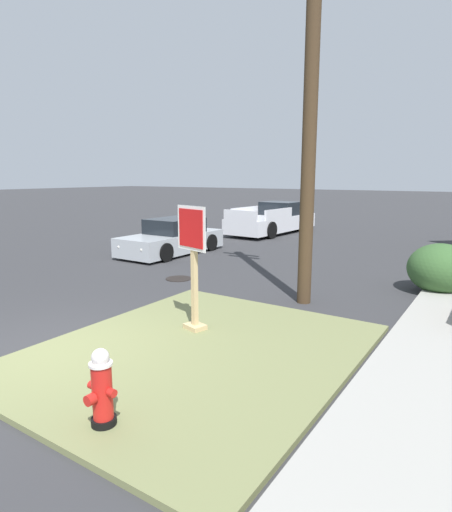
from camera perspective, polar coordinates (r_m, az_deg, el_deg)
name	(u,v)px	position (r m, az deg, el deg)	size (l,w,h in m)	color
ground_plane	(44,354)	(7.41, -23.14, -11.98)	(160.00, 160.00, 0.00)	#333335
grass_corner_patch	(197,351)	(6.87, -3.85, -12.55)	(4.54, 5.44, 0.08)	olive
fire_hydrant	(102,389)	(4.97, -16.27, -16.75)	(0.38, 0.34, 0.87)	black
stop_sign	(193,270)	(7.37, -4.37, -1.86)	(0.73, 0.36, 2.17)	tan
manhole_cover	(179,279)	(11.62, -6.34, -3.03)	(0.70, 0.70, 0.02)	black
parked_sedan_silver	(172,238)	(15.37, -7.18, 2.34)	(1.84, 4.10, 1.25)	#ADB2B7
pickup_truck_white	(273,220)	(20.88, 6.30, 4.76)	(2.29, 5.60, 1.48)	silver
utility_pole	(311,81)	(9.41, 11.33, 21.99)	(1.41, 0.30, 8.93)	#42301E
shrub_by_curb	(441,269)	(11.25, 26.76, -1.51)	(1.50, 1.50, 1.19)	#355B2D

